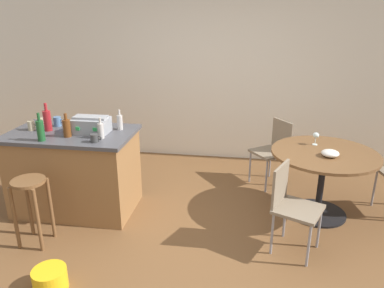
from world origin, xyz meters
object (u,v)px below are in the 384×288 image
(wooden_stool, at_px, (31,199))
(bottle_1, at_px, (101,130))
(serving_bowl, at_px, (330,153))
(folding_chair_near, at_px, (291,203))
(folding_chair_left, at_px, (274,148))
(toolbox, at_px, (91,125))
(cup_2, at_px, (95,138))
(bottle_3, at_px, (67,128))
(cup_4, at_px, (31,126))
(cup_0, at_px, (67,128))
(bottle_0, at_px, (120,122))
(cup_1, at_px, (42,122))
(wine_glass, at_px, (316,136))
(bottle_4, at_px, (47,120))
(kitchen_island, at_px, (75,171))
(bottle_2, at_px, (40,130))
(plastic_bucket, at_px, (50,279))
(cup_3, at_px, (57,121))
(dining_table, at_px, (323,167))

(wooden_stool, xyz_separation_m, bottle_1, (0.52, 0.57, 0.53))
(serving_bowl, bearing_deg, folding_chair_near, -125.38)
(serving_bowl, bearing_deg, folding_chair_left, 120.36)
(toolbox, relative_size, cup_2, 3.21)
(toolbox, distance_m, serving_bowl, 2.54)
(bottle_3, xyz_separation_m, cup_4, (-0.50, 0.15, -0.04))
(cup_0, distance_m, cup_2, 0.52)
(folding_chair_left, height_order, bottle_0, bottle_0)
(folding_chair_near, height_order, cup_1, cup_1)
(bottle_3, relative_size, wine_glass, 1.75)
(bottle_4, bearing_deg, kitchen_island, -3.95)
(bottle_0, distance_m, wine_glass, 2.19)
(bottle_0, bearing_deg, serving_bowl, -0.15)
(wine_glass, bearing_deg, cup_0, -169.47)
(bottle_4, distance_m, cup_4, 0.20)
(folding_chair_near, distance_m, bottle_2, 2.56)
(bottle_4, relative_size, plastic_bucket, 1.11)
(folding_chair_near, xyz_separation_m, cup_1, (-2.77, 0.60, 0.48))
(cup_2, bearing_deg, serving_bowl, 10.51)
(cup_0, distance_m, wine_glass, 2.75)
(bottle_4, distance_m, cup_3, 0.18)
(cup_2, xyz_separation_m, cup_3, (-0.64, 0.46, 0.01))
(wooden_stool, bearing_deg, bottle_3, 75.05)
(wooden_stool, height_order, toolbox, toolbox)
(cup_1, xyz_separation_m, cup_2, (0.83, -0.45, -0.00))
(folding_chair_left, xyz_separation_m, cup_3, (-2.50, -0.84, 0.48))
(folding_chair_near, bearing_deg, cup_3, 166.65)
(toolbox, height_order, bottle_1, bottle_1)
(kitchen_island, distance_m, folding_chair_left, 2.48)
(serving_bowl, bearing_deg, kitchen_island, -176.45)
(folding_chair_left, xyz_separation_m, cup_4, (-2.71, -1.03, 0.48))
(plastic_bucket, bearing_deg, dining_table, 33.88)
(bottle_2, bearing_deg, cup_2, 4.05)
(folding_chair_near, distance_m, bottle_3, 2.37)
(bottle_1, bearing_deg, cup_2, -97.47)
(cup_1, bearing_deg, dining_table, 2.04)
(wooden_stool, bearing_deg, bottle_0, 55.47)
(wooden_stool, relative_size, plastic_bucket, 2.44)
(wooden_stool, bearing_deg, cup_2, 41.38)
(cup_2, relative_size, wine_glass, 0.82)
(bottle_0, xyz_separation_m, bottle_3, (-0.46, -0.32, 0.01))
(bottle_0, height_order, cup_0, bottle_0)
(toolbox, distance_m, bottle_3, 0.26)
(toolbox, distance_m, bottle_0, 0.31)
(bottle_0, bearing_deg, dining_table, 2.92)
(dining_table, bearing_deg, cup_4, -174.82)
(bottle_2, bearing_deg, wine_glass, 16.32)
(folding_chair_left, bearing_deg, kitchen_island, -155.38)
(folding_chair_left, distance_m, wine_glass, 0.75)
(kitchen_island, distance_m, serving_bowl, 2.78)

